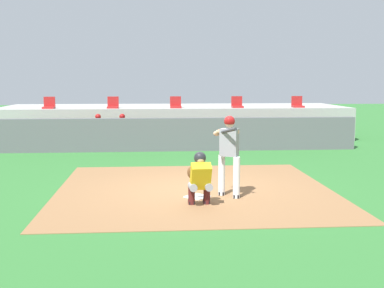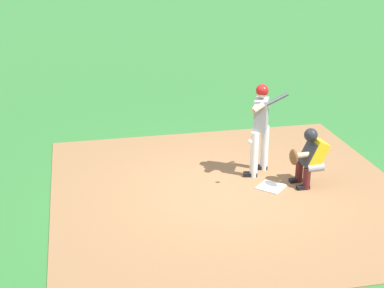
{
  "view_description": "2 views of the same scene",
  "coord_description": "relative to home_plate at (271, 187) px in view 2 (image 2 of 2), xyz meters",
  "views": [
    {
      "loc": [
        -0.96,
        -11.49,
        2.59
      ],
      "look_at": [
        0.0,
        0.7,
        1.0
      ],
      "focal_mm": 46.69,
      "sensor_mm": 36.0,
      "label": 1
    },
    {
      "loc": [
        -9.06,
        2.63,
        4.58
      ],
      "look_at": [
        0.0,
        0.7,
        1.0
      ],
      "focal_mm": 53.33,
      "sensor_mm": 36.0,
      "label": 2
    }
  ],
  "objects": [
    {
      "name": "catcher_crouched",
      "position": [
        -0.02,
        -0.7,
        0.59
      ],
      "size": [
        0.5,
        1.49,
        1.13
      ],
      "color": "gray",
      "rests_on": "ground"
    },
    {
      "name": "ground_plane",
      "position": [
        0.0,
        0.8,
        -0.02
      ],
      "size": [
        80.0,
        80.0,
        0.0
      ],
      "primitive_type": "plane",
      "color": "#2D6B2D"
    },
    {
      "name": "batter_at_plate",
      "position": [
        0.69,
        0.02,
        1.01
      ],
      "size": [
        0.57,
        0.89,
        1.8
      ],
      "color": "silver",
      "rests_on": "ground"
    },
    {
      "name": "dirt_infield",
      "position": [
        0.0,
        0.8,
        -0.02
      ],
      "size": [
        6.4,
        6.4,
        0.01
      ],
      "primitive_type": "cube",
      "color": "olive",
      "rests_on": "ground"
    },
    {
      "name": "home_plate",
      "position": [
        0.0,
        0.0,
        0.0
      ],
      "size": [
        0.62,
        0.62,
        0.02
      ],
      "primitive_type": "cube",
      "rotation": [
        0.0,
        0.0,
        0.79
      ],
      "color": "white",
      "rests_on": "dirt_infield"
    }
  ]
}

